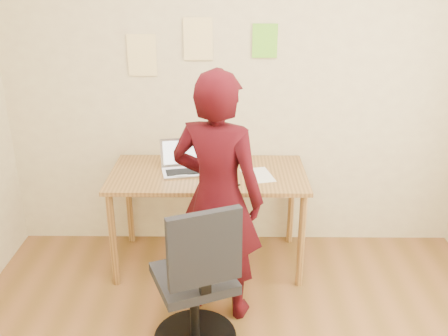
{
  "coord_description": "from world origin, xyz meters",
  "views": [
    {
      "loc": [
        -0.06,
        -1.91,
        2.12
      ],
      "look_at": [
        -0.09,
        0.95,
        0.95
      ],
      "focal_mm": 40.0,
      "sensor_mm": 36.0,
      "label": 1
    }
  ],
  "objects_px": {
    "office_chair": "(197,289)",
    "laptop": "(183,164)",
    "person": "(217,198)",
    "desk": "(208,184)",
    "phone": "(232,183)"
  },
  "relations": [
    {
      "from": "office_chair",
      "to": "laptop",
      "type": "bearing_deg",
      "value": 76.74
    },
    {
      "from": "laptop",
      "to": "person",
      "type": "xyz_separation_m",
      "value": [
        0.26,
        -0.59,
        0.01
      ]
    },
    {
      "from": "desk",
      "to": "phone",
      "type": "height_order",
      "value": "phone"
    },
    {
      "from": "desk",
      "to": "office_chair",
      "type": "height_order",
      "value": "office_chair"
    },
    {
      "from": "person",
      "to": "office_chair",
      "type": "bearing_deg",
      "value": 94.06
    },
    {
      "from": "desk",
      "to": "office_chair",
      "type": "relative_size",
      "value": 1.45
    },
    {
      "from": "laptop",
      "to": "phone",
      "type": "xyz_separation_m",
      "value": [
        0.36,
        -0.23,
        -0.04
      ]
    },
    {
      "from": "laptop",
      "to": "person",
      "type": "distance_m",
      "value": 0.64
    },
    {
      "from": "person",
      "to": "laptop",
      "type": "bearing_deg",
      "value": -45.84
    },
    {
      "from": "office_chair",
      "to": "desk",
      "type": "bearing_deg",
      "value": 65.85
    },
    {
      "from": "desk",
      "to": "person",
      "type": "distance_m",
      "value": 0.57
    },
    {
      "from": "phone",
      "to": "office_chair",
      "type": "xyz_separation_m",
      "value": [
        -0.2,
        -0.74,
        -0.33
      ]
    },
    {
      "from": "desk",
      "to": "laptop",
      "type": "xyz_separation_m",
      "value": [
        -0.18,
        0.04,
        0.14
      ]
    },
    {
      "from": "laptop",
      "to": "desk",
      "type": "bearing_deg",
      "value": -23.77
    },
    {
      "from": "phone",
      "to": "office_chair",
      "type": "bearing_deg",
      "value": -135.41
    }
  ]
}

